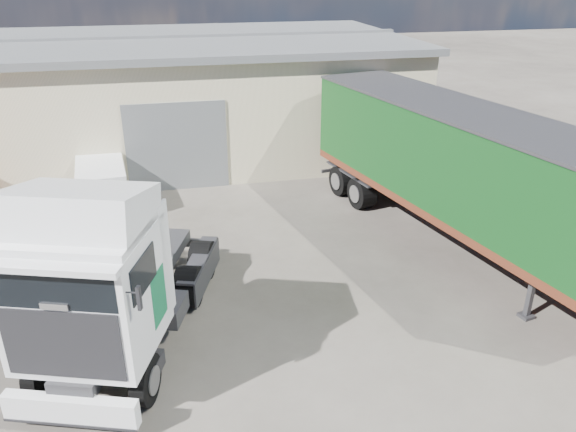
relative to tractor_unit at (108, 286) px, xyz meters
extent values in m
plane|color=black|center=(3.91, 0.73, -2.00)|extent=(120.00, 120.00, 0.00)
cube|color=beige|center=(-2.09, 16.73, 0.50)|extent=(30.00, 12.00, 5.00)
cube|color=#515456|center=(-2.09, 16.73, 3.15)|extent=(30.60, 12.60, 0.30)
cube|color=#515456|center=(1.91, 10.71, -0.20)|extent=(4.00, 0.08, 3.60)
cube|color=#515456|center=(-2.09, 16.73, 3.35)|extent=(30.60, 0.40, 0.15)
cube|color=maroon|center=(15.41, 6.73, -0.75)|extent=(0.35, 26.00, 2.50)
cylinder|color=black|center=(-0.41, -1.22, -1.44)|extent=(2.85, 1.91, 1.13)
cylinder|color=black|center=(0.79, 2.31, -1.44)|extent=(2.90, 1.93, 1.13)
cylinder|color=black|center=(1.26, 3.73, -1.44)|extent=(2.90, 1.93, 1.13)
cube|color=#2D2D30|center=(0.41, 1.20, -1.04)|extent=(3.17, 6.97, 0.32)
cube|color=silver|center=(-0.74, -2.18, -1.41)|extent=(2.66, 1.13, 0.59)
cube|color=silver|center=(-0.29, -0.87, 0.42)|extent=(3.31, 3.18, 2.61)
cube|color=black|center=(-0.69, -2.03, 0.02)|extent=(2.24, 0.81, 1.49)
cube|color=black|center=(-0.68, -2.01, 1.20)|extent=(2.29, 0.82, 0.80)
cube|color=silver|center=(-0.23, -0.66, 2.10)|extent=(3.17, 2.81, 1.31)
cube|color=#0D5B35|center=(-1.42, -0.03, 0.13)|extent=(0.27, 0.76, 1.17)
cube|color=#0D5B35|center=(1.11, -0.89, 0.13)|extent=(0.27, 0.76, 1.17)
cylinder|color=#2D2D30|center=(0.85, 2.52, -0.82)|extent=(1.49, 1.49, 0.13)
cube|color=#2D2D30|center=(10.40, -0.57, -1.38)|extent=(0.40, 0.40, 1.23)
cylinder|color=black|center=(9.52, 8.25, -1.41)|extent=(3.05, 1.77, 1.19)
cube|color=#2D2D30|center=(10.48, 3.81, -0.99)|extent=(3.73, 13.35, 0.39)
cube|color=#5A2214|center=(10.48, 3.81, -0.62)|extent=(5.60, 13.76, 0.27)
cube|color=black|center=(10.48, 3.81, 0.97)|extent=(5.60, 13.76, 2.92)
cube|color=#2D2D30|center=(10.48, 3.81, 2.46)|extent=(5.68, 13.84, 0.09)
cylinder|color=black|center=(-0.88, 8.46, -1.70)|extent=(1.78, 0.77, 0.60)
cylinder|color=black|center=(-1.18, 11.33, -1.70)|extent=(1.78, 0.77, 0.60)
cube|color=silver|center=(-1.03, 9.90, -1.05)|extent=(2.14, 4.30, 1.53)
cube|color=silver|center=(-0.85, 8.20, -1.10)|extent=(1.74, 0.98, 0.99)
cube|color=black|center=(-0.87, 8.37, -0.60)|extent=(1.58, 0.24, 0.54)
camera|label=1|loc=(1.59, -11.30, 6.56)|focal=35.00mm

